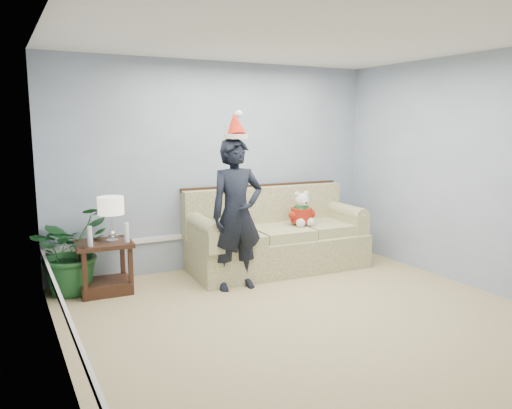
{
  "coord_description": "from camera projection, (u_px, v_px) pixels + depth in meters",
  "views": [
    {
      "loc": [
        -2.64,
        -3.58,
        1.91
      ],
      "look_at": [
        0.05,
        1.55,
        0.96
      ],
      "focal_mm": 35.0,
      "sensor_mm": 36.0,
      "label": 1
    }
  ],
  "objects": [
    {
      "name": "santa_hat",
      "position": [
        235.0,
        126.0,
        5.57
      ],
      "size": [
        0.29,
        0.32,
        0.32
      ],
      "rotation": [
        0.0,
        0.0,
        -0.06
      ],
      "color": "silver",
      "rests_on": "man"
    },
    {
      "name": "man",
      "position": [
        237.0,
        214.0,
        5.72
      ],
      "size": [
        0.65,
        0.44,
        1.75
      ],
      "primitive_type": "imported",
      "rotation": [
        0.0,
        0.0,
        -0.03
      ],
      "color": "black",
      "rests_on": "room_shell"
    },
    {
      "name": "sofa",
      "position": [
        275.0,
        239.0,
        6.63
      ],
      "size": [
        2.36,
        1.11,
        1.08
      ],
      "rotation": [
        0.0,
        0.0,
        -0.05
      ],
      "color": "#576932",
      "rests_on": "room_shell"
    },
    {
      "name": "houseplant",
      "position": [
        70.0,
        249.0,
        5.62
      ],
      "size": [
        1.19,
        1.18,
        1.0
      ],
      "primitive_type": "imported",
      "rotation": [
        0.0,
        0.0,
        0.69
      ],
      "color": "#1D5427",
      "rests_on": "room_shell"
    },
    {
      "name": "candle_pair",
      "position": [
        109.0,
        235.0,
        5.46
      ],
      "size": [
        0.45,
        0.06,
        0.22
      ],
      "color": "silver",
      "rests_on": "side_table"
    },
    {
      "name": "room_shell",
      "position": [
        332.0,
        187.0,
        4.43
      ],
      "size": [
        4.54,
        5.04,
        2.74
      ],
      "color": "tan",
      "rests_on": "ground"
    },
    {
      "name": "side_table",
      "position": [
        105.0,
        273.0,
        5.66
      ],
      "size": [
        0.64,
        0.55,
        0.59
      ],
      "rotation": [
        0.0,
        0.0,
        -0.06
      ],
      "color": "#3C1F16",
      "rests_on": "room_shell"
    },
    {
      "name": "wainscot_trim",
      "position": [
        166.0,
        268.0,
        5.06
      ],
      "size": [
        4.49,
        4.99,
        0.06
      ],
      "color": "white",
      "rests_on": "room_shell"
    },
    {
      "name": "table_lamp",
      "position": [
        111.0,
        208.0,
        5.53
      ],
      "size": [
        0.29,
        0.29,
        0.51
      ],
      "color": "silver",
      "rests_on": "side_table"
    },
    {
      "name": "teddy_bear",
      "position": [
        302.0,
        213.0,
        6.6
      ],
      "size": [
        0.31,
        0.34,
        0.46
      ],
      "rotation": [
        0.0,
        0.0,
        -0.09
      ],
      "color": "silver",
      "rests_on": "sofa"
    }
  ]
}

